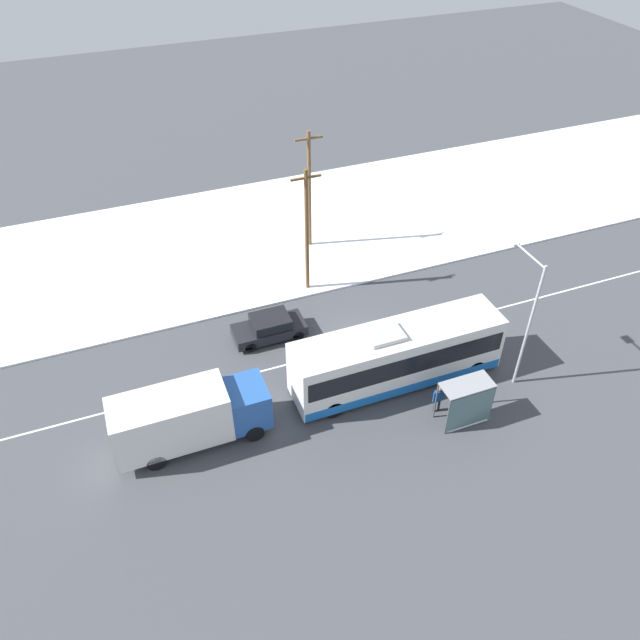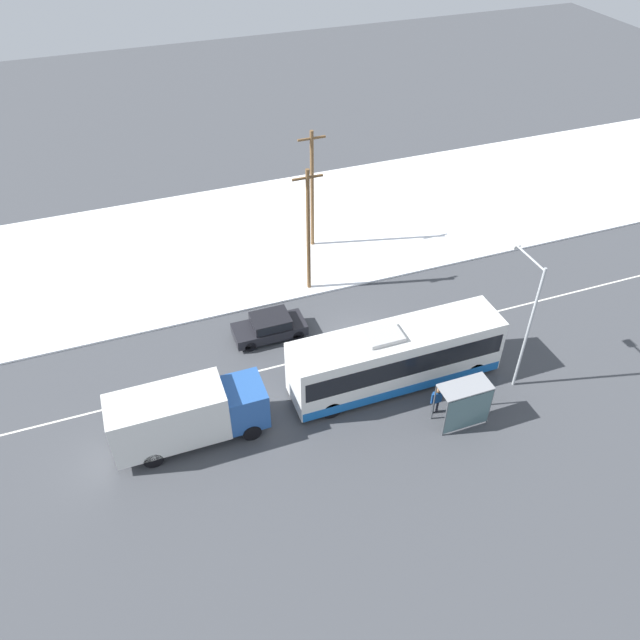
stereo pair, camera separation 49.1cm
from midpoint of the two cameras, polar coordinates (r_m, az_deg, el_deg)
name	(u,v)px [view 1 (the left image)]	position (r m, az deg, el deg)	size (l,w,h in m)	color
ground_plane	(358,346)	(35.05, 3.07, -2.37)	(120.00, 120.00, 0.00)	#424449
snow_lot	(285,231)	(44.67, -3.57, 8.11)	(80.00, 15.27, 0.12)	white
lane_marking_center	(358,346)	(35.05, 3.07, -2.37)	(60.00, 0.12, 0.00)	silver
city_bus	(397,356)	(32.04, 6.62, -3.31)	(11.06, 2.57, 3.59)	white
box_truck	(188,416)	(29.74, -12.46, -8.58)	(7.20, 2.30, 3.13)	silver
sedan_car	(270,326)	(35.22, -5.01, -0.57)	(4.08, 1.80, 1.41)	black
pedestrian_at_stop	(438,396)	(31.33, 10.33, -6.88)	(0.61, 0.27, 1.70)	#23232D
bus_shelter	(468,399)	(30.62, 12.95, -7.05)	(2.52, 1.20, 2.40)	gray
streetlamp	(526,306)	(31.72, 17.89, 1.26)	(0.36, 2.82, 7.44)	#9EA3A8
utility_pole_roadside	(307,230)	(36.74, -1.61, 8.19)	(1.80, 0.24, 8.11)	brown
utility_pole_snowlot	(309,189)	(40.98, -1.34, 11.87)	(1.80, 0.24, 8.21)	brown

